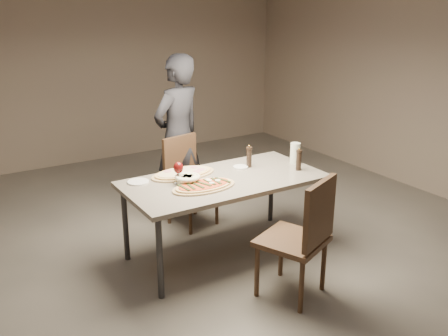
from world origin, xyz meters
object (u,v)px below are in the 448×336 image
zucchini_pizza (204,186)px  carafe (295,153)px  dining_table (224,184)px  bread_basket (188,179)px  diner (178,136)px  ham_pizza (183,173)px  chair_far (187,176)px  pepper_mill_left (249,157)px  chair_near (304,232)px

zucchini_pizza → carafe: carafe is taller
dining_table → bread_basket: bearing=171.4°
diner → ham_pizza: bearing=46.4°
bread_basket → carafe: 1.17m
ham_pizza → bread_basket: 0.24m
dining_table → diner: 1.11m
bread_basket → chair_far: chair_far is taller
dining_table → ham_pizza: (-0.27, 0.28, 0.07)m
zucchini_pizza → pepper_mill_left: (0.64, 0.26, 0.09)m
dining_table → zucchini_pizza: size_ratio=3.08×
dining_table → diner: size_ratio=1.02×
dining_table → pepper_mill_left: size_ratio=8.18×
diner → zucchini_pizza: bearing=53.7°
dining_table → chair_near: size_ratio=1.77×
ham_pizza → pepper_mill_left: bearing=13.4°
bread_basket → pepper_mill_left: pepper_mill_left is taller
zucchini_pizza → chair_far: (0.31, 0.93, -0.24)m
ham_pizza → dining_table: bearing=-21.8°
bread_basket → ham_pizza: bearing=72.0°
chair_far → diner: 0.45m
diner → pepper_mill_left: bearing=87.2°
dining_table → chair_near: chair_near is taller
carafe → chair_far: size_ratio=0.22×
dining_table → chair_near: (0.14, -0.94, -0.12)m
zucchini_pizza → chair_far: chair_far is taller
chair_far → ham_pizza: bearing=48.6°
zucchini_pizza → ham_pizza: bearing=96.1°
dining_table → carafe: carafe is taller
ham_pizza → bread_basket: size_ratio=2.77×
chair_far → diner: diner is taller
dining_table → carafe: bearing=1.2°
zucchini_pizza → bread_basket: bread_basket is taller
pepper_mill_left → chair_far: 0.81m
pepper_mill_left → chair_near: 1.16m
zucchini_pizza → ham_pizza: 0.39m
chair_far → carafe: bearing=123.1°
ham_pizza → zucchini_pizza: bearing=-65.2°
zucchini_pizza → diner: 1.26m
zucchini_pizza → bread_basket: 0.18m
dining_table → zucchini_pizza: zucchini_pizza is taller
bread_basket → carafe: size_ratio=1.09×
ham_pizza → pepper_mill_left: pepper_mill_left is taller
diner → carafe: bearing=104.7°
bread_basket → carafe: bearing=-1.7°
carafe → diner: size_ratio=0.12×
bread_basket → chair_far: bearing=63.2°
dining_table → chair_far: chair_far is taller
ham_pizza → diner: 0.90m
pepper_mill_left → ham_pizza: bearing=168.9°
carafe → bread_basket: bearing=178.3°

